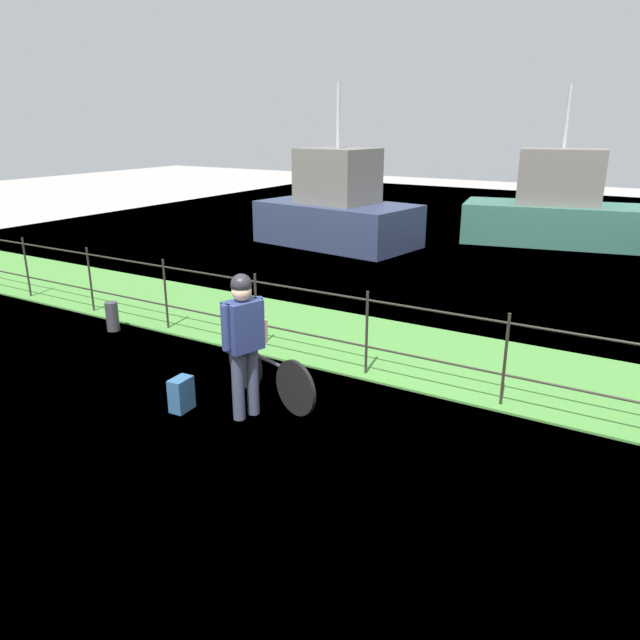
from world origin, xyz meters
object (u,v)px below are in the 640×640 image
Objects in this scene: mooring_bollard at (112,316)px; moored_boat_near at (556,210)px; bicycle_main at (268,373)px; moored_boat_mid at (337,211)px; backpack_on_paving at (181,394)px; cyclist_person at (243,334)px; terrier_dog at (250,313)px; wooden_crate at (249,330)px.

moored_boat_near reaches higher than mooring_bollard.
moored_boat_near is (0.92, 12.07, 0.56)m from bicycle_main.
mooring_bollard is at bearing -86.88° from moored_boat_mid.
moored_boat_near is at bearing 168.59° from backpack_on_paving.
bicycle_main is at bearing -94.37° from moored_boat_near.
moored_boat_near is 5.95m from moored_boat_mid.
cyclist_person is 4.21× the size of backpack_on_paving.
terrier_dog is at bearing -66.71° from moored_boat_mid.
moored_boat_mid is (-5.02, -3.20, 0.01)m from moored_boat_near.
moored_boat_near is (4.58, 11.28, 0.67)m from mooring_bollard.
bicycle_main is 1.04m from backpack_on_paving.
moored_boat_mid reaches higher than wooden_crate.
backpack_on_paving is at bearing -160.00° from cyclist_person.
mooring_bollard is at bearing 168.35° from terrier_dog.
backpack_on_paving is at bearing -133.54° from bicycle_main.
mooring_bollard is (-2.94, 1.53, 0.04)m from backpack_on_paving.
wooden_crate is 9.54m from moored_boat_mid.
moored_boat_near is at bearing 83.97° from wooden_crate.
moored_boat_mid is at bearing 93.12° from mooring_bollard.
wooden_crate is 0.81× the size of mooring_bollard.
mooring_bollard is at bearing 161.06° from cyclist_person.
moored_boat_mid is (-3.75, 8.77, 0.11)m from wooden_crate.
mooring_bollard is at bearing -112.08° from moored_boat_near.
bicycle_main is 3.74m from mooring_bollard.
cyclist_person is at bearing 105.87° from backpack_on_paving.
wooden_crate reaches higher than backpack_on_paving.
terrier_dog is at bearing 150.89° from backpack_on_paving.
moored_boat_near is at bearing 67.92° from mooring_bollard.
terrier_dog reaches higher than backpack_on_paving.
wooden_crate is 3.43m from mooring_bollard.
bicycle_main is 9.79m from moored_boat_mid.
wooden_crate is 0.22m from terrier_dog.
mooring_bollard is 0.11× the size of moored_boat_mid.
moored_boat_mid is (-3.78, 8.78, -0.11)m from terrier_dog.
bicycle_main is at bearing -16.92° from terrier_dog.
terrier_dog is 12.04m from moored_boat_near.
moored_boat_near is at bearing 84.08° from terrier_dog.
bicycle_main is 4.91× the size of terrier_dog.
cyclist_person is 0.38× the size of moored_boat_mid.
cyclist_person is 0.33× the size of moored_boat_near.
terrier_dog is 3.50m from mooring_bollard.
moored_boat_mid is at bearing 113.29° from terrier_dog.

